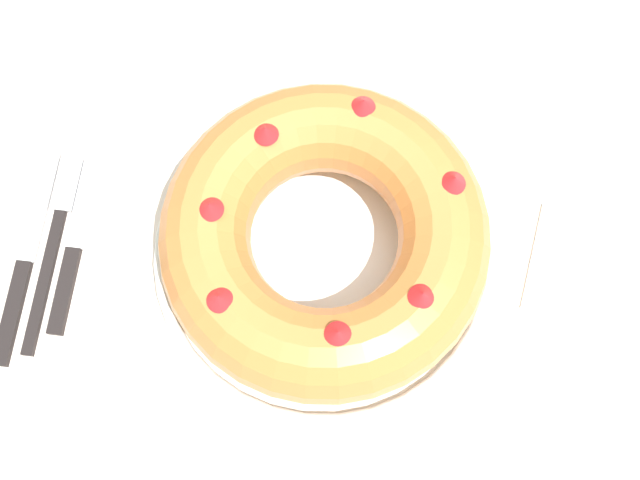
{
  "coord_description": "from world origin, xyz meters",
  "views": [
    {
      "loc": [
        0.02,
        -0.22,
        1.5
      ],
      "look_at": [
        -0.0,
        -0.0,
        0.81
      ],
      "focal_mm": 42.0,
      "sensor_mm": 36.0,
      "label": 1
    }
  ],
  "objects_px": {
    "serving_knife": "(24,266)",
    "cake_knife": "(73,252)",
    "serving_dish": "(320,257)",
    "fork": "(55,238)",
    "napkin": "(612,277)",
    "bundt_cake": "(320,240)"
  },
  "relations": [
    {
      "from": "bundt_cake",
      "to": "fork",
      "type": "bearing_deg",
      "value": -178.25
    },
    {
      "from": "cake_knife",
      "to": "fork",
      "type": "bearing_deg",
      "value": 155.61
    },
    {
      "from": "bundt_cake",
      "to": "fork",
      "type": "relative_size",
      "value": 1.48
    },
    {
      "from": "serving_knife",
      "to": "napkin",
      "type": "bearing_deg",
      "value": 6.15
    },
    {
      "from": "serving_dish",
      "to": "fork",
      "type": "relative_size",
      "value": 1.62
    },
    {
      "from": "serving_dish",
      "to": "cake_knife",
      "type": "distance_m",
      "value": 0.26
    },
    {
      "from": "bundt_cake",
      "to": "napkin",
      "type": "relative_size",
      "value": 1.88
    },
    {
      "from": "serving_dish",
      "to": "cake_knife",
      "type": "relative_size",
      "value": 1.71
    },
    {
      "from": "bundt_cake",
      "to": "napkin",
      "type": "distance_m",
      "value": 0.31
    },
    {
      "from": "serving_dish",
      "to": "cake_knife",
      "type": "height_order",
      "value": "serving_dish"
    },
    {
      "from": "serving_dish",
      "to": "fork",
      "type": "distance_m",
      "value": 0.28
    },
    {
      "from": "fork",
      "to": "napkin",
      "type": "distance_m",
      "value": 0.59
    },
    {
      "from": "cake_knife",
      "to": "serving_knife",
      "type": "bearing_deg",
      "value": -151.79
    },
    {
      "from": "serving_dish",
      "to": "cake_knife",
      "type": "bearing_deg",
      "value": -175.29
    },
    {
      "from": "serving_dish",
      "to": "serving_knife",
      "type": "bearing_deg",
      "value": -172.16
    },
    {
      "from": "serving_knife",
      "to": "cake_knife",
      "type": "xyz_separation_m",
      "value": [
        0.05,
        0.02,
        0.0
      ]
    },
    {
      "from": "serving_dish",
      "to": "serving_knife",
      "type": "xyz_separation_m",
      "value": [
        -0.31,
        -0.04,
        -0.01
      ]
    },
    {
      "from": "fork",
      "to": "serving_knife",
      "type": "xyz_separation_m",
      "value": [
        -0.02,
        -0.03,
        -0.0
      ]
    },
    {
      "from": "fork",
      "to": "cake_knife",
      "type": "distance_m",
      "value": 0.03
    },
    {
      "from": "serving_knife",
      "to": "cake_knife",
      "type": "height_order",
      "value": "same"
    },
    {
      "from": "bundt_cake",
      "to": "cake_knife",
      "type": "bearing_deg",
      "value": -175.28
    },
    {
      "from": "serving_knife",
      "to": "serving_dish",
      "type": "bearing_deg",
      "value": 8.43
    }
  ]
}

